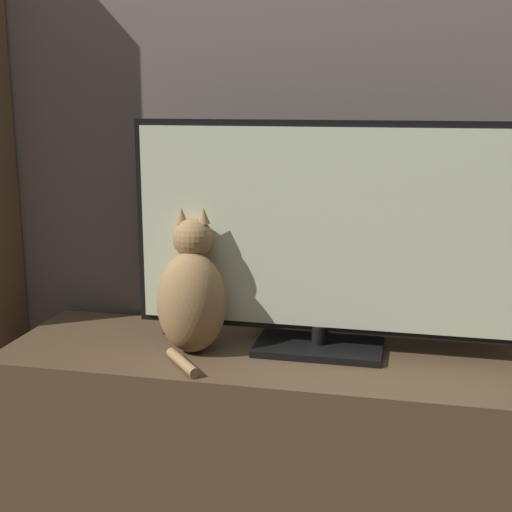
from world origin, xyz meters
The scene contains 4 objects.
wall_back centered at (0.00, 1.22, 1.30)m, with size 4.80×0.05×2.60m.
tv_stand centered at (0.00, 0.93, 0.27)m, with size 1.45×0.50×0.55m.
tv centered at (0.17, 0.99, 0.88)m, with size 1.08×0.22×0.65m.
cat centered at (-0.18, 0.90, 0.71)m, with size 0.21×0.30×0.41m.
Camera 1 is at (0.42, -0.94, 1.27)m, focal length 50.00 mm.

